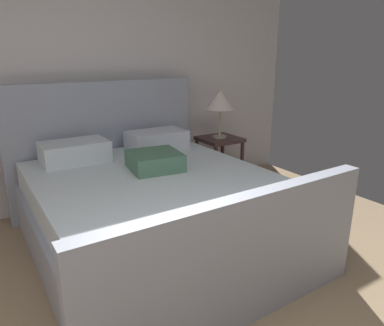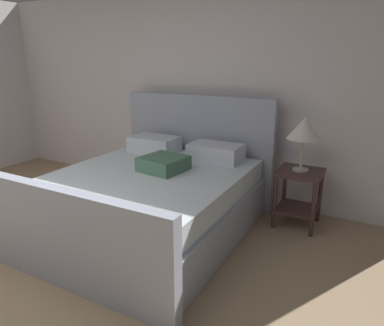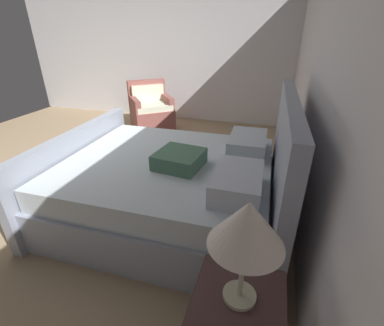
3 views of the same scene
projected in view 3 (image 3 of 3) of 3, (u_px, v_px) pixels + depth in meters
ground_plane at (70, 173)px, 3.68m from camera, size 5.74×5.78×0.02m
wall_back at (322, 92)px, 2.36m from camera, size 5.86×0.12×2.52m
wall_side_left at (152, 56)px, 5.63m from camera, size 0.12×5.90×2.52m
bed at (174, 184)px, 2.69m from camera, size 1.94×2.22×1.28m
nightstand_right at (236, 322)px, 1.37m from camera, size 0.44×0.44×0.60m
table_lamp_right at (247, 226)px, 1.09m from camera, size 0.33×0.33×0.55m
armchair at (151, 111)px, 5.16m from camera, size 1.02×1.02×0.90m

